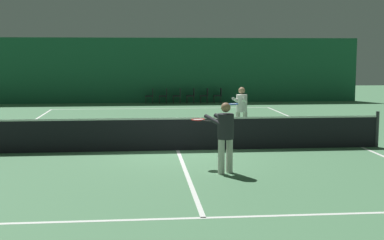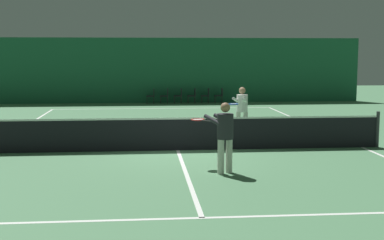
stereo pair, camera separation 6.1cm
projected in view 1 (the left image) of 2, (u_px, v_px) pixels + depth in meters
The scene contains 16 objects.
ground_plane at pixel (178, 150), 15.38m from camera, with size 60.00×60.00×0.00m, color #4C7F56.
backdrop_curtain at pixel (159, 70), 30.17m from camera, with size 23.00×0.12×3.65m.
court_line_baseline_far at pixel (162, 108), 27.14m from camera, with size 11.00×0.10×0.00m.
court_line_service_far at pixel (167, 122), 21.70m from camera, with size 8.25×0.10×0.00m.
court_line_service_near at pixel (203, 218), 9.06m from camera, with size 8.25×0.10×0.00m.
court_line_sideline_right at pixel (362, 147), 15.90m from camera, with size 0.10×23.80×0.00m.
court_line_centre at pixel (178, 150), 15.38m from camera, with size 0.10×12.80×0.00m.
tennis_net at pixel (178, 133), 15.32m from camera, with size 12.00×0.10×1.07m.
player_near at pixel (224, 132), 12.35m from camera, with size 1.04×1.31×1.65m.
player_far at pixel (241, 107), 18.13m from camera, with size 0.92×1.35×1.64m.
courtside_chair_0 at pixel (151, 95), 29.74m from camera, with size 0.44×0.44×0.84m.
courtside_chair_1 at pixel (164, 95), 29.82m from camera, with size 0.44×0.44×0.84m.
courtside_chair_2 at pixel (178, 95), 29.89m from camera, with size 0.44×0.44×0.84m.
courtside_chair_3 at pixel (192, 95), 29.96m from camera, with size 0.44×0.44×0.84m.
courtside_chair_4 at pixel (205, 94), 30.03m from camera, with size 0.44×0.44×0.84m.
courtside_chair_5 at pixel (219, 94), 30.11m from camera, with size 0.44×0.44×0.84m.
Camera 1 is at (-1.03, -15.13, 2.77)m, focal length 50.00 mm.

